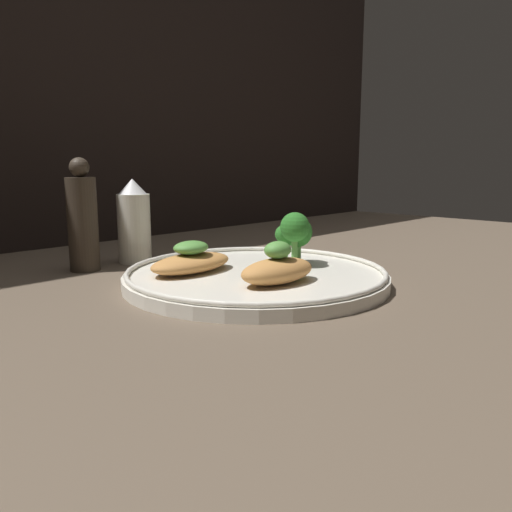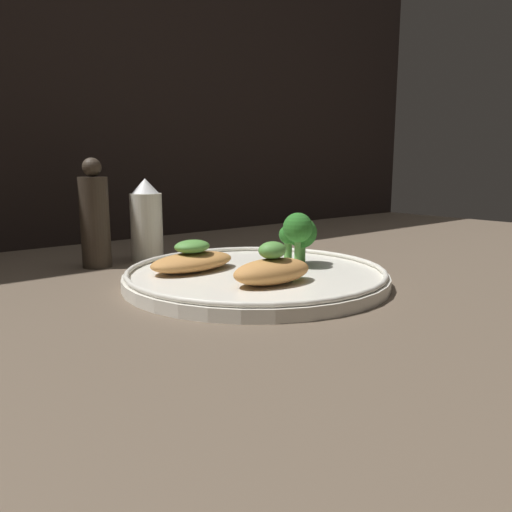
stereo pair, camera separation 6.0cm
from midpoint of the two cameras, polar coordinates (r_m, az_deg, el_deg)
ground_plane at (r=60.78cm, az=-2.83°, el=-3.64°), size 180.00×180.00×1.00cm
plate at (r=60.43cm, az=-2.84°, el=-2.27°), size 31.80×31.80×2.00cm
grilled_meat_front at (r=54.30cm, az=-0.67°, el=-1.49°), size 9.98×5.69×4.69cm
grilled_meat_middle at (r=60.96cm, az=-10.22°, el=-0.57°), size 11.68×6.42×3.83cm
broccoli_bunch at (r=64.09cm, az=1.84°, el=2.77°), size 5.68×5.09×6.95cm
sauce_bottle at (r=75.64cm, az=-16.00°, el=3.65°), size 4.73×4.73×12.24cm
pepper_grinder at (r=71.94cm, az=-21.51°, el=3.84°), size 4.00×4.00×15.19cm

